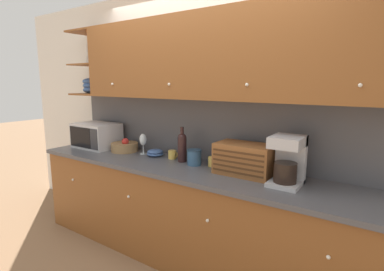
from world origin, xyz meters
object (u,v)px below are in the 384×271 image
(microwave, at_px, (97,135))
(storage_canister, at_px, (194,157))
(mug_blue_second, at_px, (172,155))
(bread_box, at_px, (245,159))
(coffee_maker, at_px, (288,160))
(bowl_stack_on_counter, at_px, (155,153))
(fruit_basket, at_px, (125,147))
(wine_bottle, at_px, (182,146))
(mug, at_px, (213,162))
(wine_glass, at_px, (143,140))

(microwave, xyz_separation_m, storage_canister, (1.38, 0.02, -0.07))
(mug_blue_second, relative_size, bread_box, 0.19)
(coffee_maker, bearing_deg, bowl_stack_on_counter, 175.87)
(fruit_basket, xyz_separation_m, wine_bottle, (0.79, 0.01, 0.10))
(fruit_basket, distance_m, wine_bottle, 0.80)
(storage_canister, bearing_deg, microwave, -179.17)
(mug_blue_second, distance_m, wine_bottle, 0.19)
(mug, height_order, bread_box, bread_box)
(microwave, relative_size, bread_box, 1.08)
(fruit_basket, height_order, mug, fruit_basket)
(wine_bottle, bearing_deg, mug, 4.73)
(storage_canister, distance_m, bread_box, 0.51)
(mug_blue_second, xyz_separation_m, bread_box, (0.81, -0.06, 0.09))
(microwave, height_order, mug_blue_second, microwave)
(storage_canister, bearing_deg, fruit_basket, 178.73)
(wine_glass, height_order, wine_bottle, wine_bottle)
(bowl_stack_on_counter, xyz_separation_m, mug_blue_second, (0.22, 0.01, 0.01))
(storage_canister, bearing_deg, coffee_maker, -3.31)
(storage_canister, bearing_deg, wine_glass, 176.13)
(wine_glass, distance_m, bowl_stack_on_counter, 0.20)
(wine_bottle, height_order, storage_canister, wine_bottle)
(microwave, height_order, bowl_stack_on_counter, microwave)
(wine_glass, height_order, storage_canister, wine_glass)
(fruit_basket, distance_m, storage_canister, 0.95)
(wine_glass, distance_m, storage_canister, 0.70)
(microwave, bearing_deg, bowl_stack_on_counter, 4.77)
(wine_glass, xyz_separation_m, storage_canister, (0.69, -0.05, -0.08))
(wine_bottle, distance_m, mug, 0.35)
(fruit_basket, xyz_separation_m, bread_box, (1.46, -0.02, 0.08))
(fruit_basket, distance_m, bowl_stack_on_counter, 0.42)
(wine_glass, distance_m, bread_box, 1.20)
(coffee_maker, bearing_deg, mug_blue_second, 174.50)
(mug_blue_second, xyz_separation_m, coffee_maker, (1.18, -0.11, 0.15))
(bowl_stack_on_counter, distance_m, storage_canister, 0.53)
(bowl_stack_on_counter, xyz_separation_m, storage_canister, (0.53, -0.05, 0.04))
(coffee_maker, bearing_deg, wine_bottle, 175.51)
(fruit_basket, xyz_separation_m, storage_canister, (0.95, -0.02, 0.02))
(bowl_stack_on_counter, distance_m, wine_bottle, 0.39)
(mug_blue_second, bearing_deg, wine_glass, -177.56)
(microwave, xyz_separation_m, wine_glass, (0.68, 0.07, 0.01))
(mug_blue_second, bearing_deg, microwave, -175.54)
(mug, distance_m, coffee_maker, 0.73)
(mug_blue_second, relative_size, wine_bottle, 0.27)
(microwave, bearing_deg, storage_canister, 0.83)
(wine_bottle, distance_m, bread_box, 0.67)
(storage_canister, relative_size, coffee_maker, 0.39)
(bowl_stack_on_counter, xyz_separation_m, wine_bottle, (0.37, -0.02, 0.12))
(storage_canister, xyz_separation_m, coffee_maker, (0.88, -0.05, 0.12))
(wine_glass, distance_m, mug, 0.87)
(mug, bearing_deg, microwave, -177.10)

